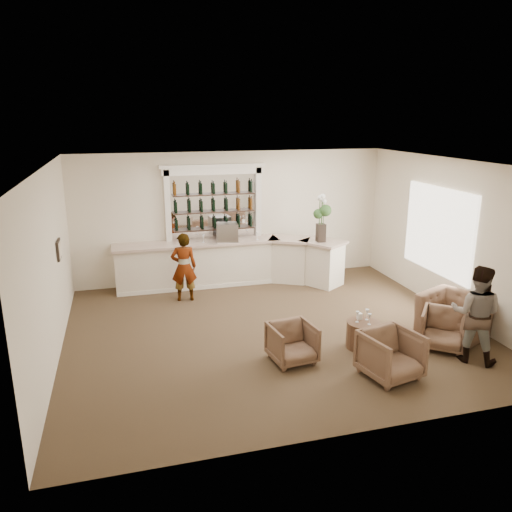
{
  "coord_description": "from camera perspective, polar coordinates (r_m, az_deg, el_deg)",
  "views": [
    {
      "loc": [
        -2.75,
        -8.79,
        4.15
      ],
      "look_at": [
        -0.09,
        0.9,
        1.31
      ],
      "focal_mm": 35.0,
      "sensor_mm": 36.0,
      "label": 1
    }
  ],
  "objects": [
    {
      "name": "ground",
      "position": [
        10.1,
        1.88,
        -8.5
      ],
      "size": [
        8.0,
        8.0,
        0.0
      ],
      "primitive_type": "plane",
      "color": "#4D3B26",
      "rests_on": "ground"
    },
    {
      "name": "room_shell",
      "position": [
        10.1,
        1.69,
        5.42
      ],
      "size": [
        8.04,
        7.02,
        3.32
      ],
      "color": "beige",
      "rests_on": "ground"
    },
    {
      "name": "bar_counter",
      "position": [
        12.59,
        -2.83,
        -0.76
      ],
      "size": [
        5.72,
        1.8,
        1.14
      ],
      "color": "white",
      "rests_on": "ground"
    },
    {
      "name": "back_bar_alcove",
      "position": [
        12.58,
        -4.83,
        6.02
      ],
      "size": [
        2.64,
        0.25,
        3.0
      ],
      "color": "white",
      "rests_on": "ground"
    },
    {
      "name": "cocktail_table",
      "position": [
        9.53,
        12.13,
        -8.77
      ],
      "size": [
        0.62,
        0.62,
        0.5
      ],
      "primitive_type": "cylinder",
      "color": "#4D3421",
      "rests_on": "ground"
    },
    {
      "name": "sommelier",
      "position": [
        11.55,
        -8.25,
        -1.26
      ],
      "size": [
        0.61,
        0.43,
        1.6
      ],
      "primitive_type": "imported",
      "rotation": [
        0.0,
        0.0,
        3.06
      ],
      "color": "gray",
      "rests_on": "ground"
    },
    {
      "name": "guest",
      "position": [
        9.41,
        23.84,
        -6.08
      ],
      "size": [
        1.06,
        1.06,
        1.73
      ],
      "primitive_type": "imported",
      "rotation": [
        0.0,
        0.0,
        2.38
      ],
      "color": "gray",
      "rests_on": "ground"
    },
    {
      "name": "armchair_left",
      "position": [
        8.81,
        4.17,
        -9.89
      ],
      "size": [
        0.83,
        0.84,
        0.69
      ],
      "primitive_type": "imported",
      "rotation": [
        0.0,
        0.0,
        0.12
      ],
      "color": "brown",
      "rests_on": "ground"
    },
    {
      "name": "armchair_center",
      "position": [
        8.56,
        15.14,
        -10.86
      ],
      "size": [
        1.01,
        1.03,
        0.79
      ],
      "primitive_type": "imported",
      "rotation": [
        0.0,
        0.0,
        0.22
      ],
      "color": "brown",
      "rests_on": "ground"
    },
    {
      "name": "armchair_right",
      "position": [
        9.88,
        20.67,
        -7.85
      ],
      "size": [
        1.11,
        1.11,
        0.73
      ],
      "primitive_type": "imported",
      "rotation": [
        0.0,
        0.0,
        -0.69
      ],
      "color": "brown",
      "rests_on": "ground"
    },
    {
      "name": "armchair_far",
      "position": [
        10.55,
        21.78,
        -6.29
      ],
      "size": [
        1.47,
        1.54,
        0.78
      ],
      "primitive_type": "imported",
      "rotation": [
        0.0,
        0.0,
        -1.13
      ],
      "color": "brown",
      "rests_on": "ground"
    },
    {
      "name": "espresso_machine",
      "position": [
        12.36,
        -3.32,
        2.72
      ],
      "size": [
        0.56,
        0.49,
        0.45
      ],
      "primitive_type": "cube",
      "rotation": [
        0.0,
        0.0,
        -0.13
      ],
      "color": "#B1B2B6",
      "rests_on": "bar_counter"
    },
    {
      "name": "flower_vase",
      "position": [
        12.31,
        7.49,
        4.66
      ],
      "size": [
        0.31,
        0.31,
        1.18
      ],
      "color": "black",
      "rests_on": "bar_counter"
    },
    {
      "name": "wine_glass_bar_left",
      "position": [
        12.5,
        0.16,
        2.33
      ],
      "size": [
        0.07,
        0.07,
        0.21
      ],
      "primitive_type": null,
      "color": "white",
      "rests_on": "bar_counter"
    },
    {
      "name": "wine_glass_bar_right",
      "position": [
        12.3,
        -6.04,
        2.01
      ],
      "size": [
        0.07,
        0.07,
        0.21
      ],
      "primitive_type": null,
      "color": "white",
      "rests_on": "bar_counter"
    },
    {
      "name": "wine_glass_tbl_a",
      "position": [
        9.36,
        11.51,
        -6.82
      ],
      "size": [
        0.07,
        0.07,
        0.21
      ],
      "primitive_type": null,
      "color": "white",
      "rests_on": "cocktail_table"
    },
    {
      "name": "wine_glass_tbl_b",
      "position": [
        9.5,
        12.57,
        -6.55
      ],
      "size": [
        0.07,
        0.07,
        0.21
      ],
      "primitive_type": null,
      "color": "white",
      "rests_on": "cocktail_table"
    },
    {
      "name": "wine_glass_tbl_c",
      "position": [
        9.3,
        12.84,
        -7.06
      ],
      "size": [
        0.07,
        0.07,
        0.21
      ],
      "primitive_type": null,
      "color": "white",
      "rests_on": "cocktail_table"
    },
    {
      "name": "napkin_holder",
      "position": [
        9.51,
        11.74,
        -6.76
      ],
      "size": [
        0.08,
        0.08,
        0.12
      ],
      "primitive_type": "cube",
      "color": "white",
      "rests_on": "cocktail_table"
    }
  ]
}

